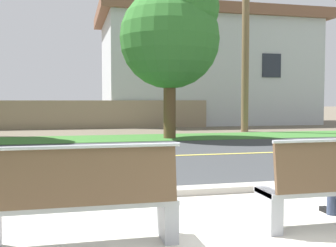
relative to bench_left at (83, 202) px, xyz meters
name	(u,v)px	position (x,y,z in m)	size (l,w,h in m)	color
ground_plane	(126,150)	(1.39, 7.56, -0.45)	(140.00, 140.00, 0.00)	#665B4C
sidewalk_pavement	(223,239)	(1.39, -0.04, -0.45)	(44.00, 3.60, 0.01)	beige
curb_edge	(176,192)	(1.39, 1.91, -0.40)	(44.00, 0.30, 0.11)	#ADA89E
street_asphalt	(134,157)	(1.39, 6.06, -0.45)	(52.00, 8.00, 0.01)	#383A3D
road_centre_line	(134,157)	(1.39, 6.06, -0.45)	(48.00, 0.14, 0.01)	#E0CC4C
far_verge_grass	(114,138)	(1.39, 11.11, -0.45)	(48.00, 2.80, 0.02)	#38702D
bench_left	(83,202)	(0.00, 0.00, 0.00)	(1.80, 0.48, 1.01)	#9EA0A8
shade_tree_left	(173,31)	(3.51, 10.64, 3.46)	(3.66, 3.66, 6.04)	brown
garden_wall	(80,115)	(0.27, 16.69, 0.25)	(13.00, 0.36, 1.40)	gray
house_across_street	(206,68)	(7.86, 19.89, 2.90)	(13.04, 6.91, 6.62)	#B7BCC1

